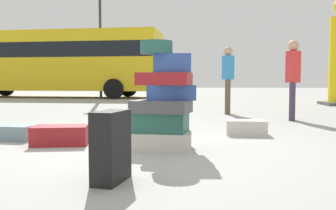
{
  "coord_description": "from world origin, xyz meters",
  "views": [
    {
      "loc": [
        0.69,
        -4.3,
        0.79
      ],
      "look_at": [
        0.22,
        0.9,
        0.45
      ],
      "focal_mm": 38.88,
      "sensor_mm": 36.0,
      "label": 1
    }
  ],
  "objects_px": {
    "suitcase_tower": "(162,105)",
    "suitcase_maroon_behind_tower": "(60,135)",
    "suitcase_slate_upright_blue": "(10,132)",
    "suitcase_cream_white_trunk": "(246,127)",
    "person_tourist_with_camera": "(228,74)",
    "suitcase_black_left_side": "(171,113)",
    "suitcase_black_foreground_near": "(111,146)",
    "person_bearded_onlooker": "(293,73)",
    "parked_bus": "(54,60)"
  },
  "relations": [
    {
      "from": "suitcase_tower",
      "to": "suitcase_maroon_behind_tower",
      "type": "xyz_separation_m",
      "value": [
        -1.3,
        0.16,
        -0.39
      ]
    },
    {
      "from": "suitcase_slate_upright_blue",
      "to": "suitcase_cream_white_trunk",
      "type": "xyz_separation_m",
      "value": [
        3.27,
        0.71,
        0.01
      ]
    },
    {
      "from": "person_tourist_with_camera",
      "to": "suitcase_cream_white_trunk",
      "type": "bearing_deg",
      "value": 8.18
    },
    {
      "from": "suitcase_cream_white_trunk",
      "to": "suitcase_maroon_behind_tower",
      "type": "xyz_separation_m",
      "value": [
        -2.42,
        -1.06,
        0.01
      ]
    },
    {
      "from": "suitcase_tower",
      "to": "suitcase_black_left_side",
      "type": "relative_size",
      "value": 2.25
    },
    {
      "from": "suitcase_tower",
      "to": "suitcase_slate_upright_blue",
      "type": "relative_size",
      "value": 1.81
    },
    {
      "from": "suitcase_slate_upright_blue",
      "to": "suitcase_cream_white_trunk",
      "type": "height_order",
      "value": "suitcase_cream_white_trunk"
    },
    {
      "from": "suitcase_black_foreground_near",
      "to": "suitcase_maroon_behind_tower",
      "type": "distance_m",
      "value": 1.9
    },
    {
      "from": "person_bearded_onlooker",
      "to": "parked_bus",
      "type": "relative_size",
      "value": 0.15
    },
    {
      "from": "person_tourist_with_camera",
      "to": "parked_bus",
      "type": "distance_m",
      "value": 11.58
    },
    {
      "from": "suitcase_cream_white_trunk",
      "to": "person_bearded_onlooker",
      "type": "bearing_deg",
      "value": 61.95
    },
    {
      "from": "suitcase_maroon_behind_tower",
      "to": "person_bearded_onlooker",
      "type": "height_order",
      "value": "person_bearded_onlooker"
    },
    {
      "from": "suitcase_tower",
      "to": "parked_bus",
      "type": "relative_size",
      "value": 0.12
    },
    {
      "from": "suitcase_cream_white_trunk",
      "to": "person_bearded_onlooker",
      "type": "distance_m",
      "value": 2.54
    },
    {
      "from": "person_tourist_with_camera",
      "to": "parked_bus",
      "type": "xyz_separation_m",
      "value": [
        -7.83,
        8.48,
        0.87
      ]
    },
    {
      "from": "suitcase_maroon_behind_tower",
      "to": "person_tourist_with_camera",
      "type": "height_order",
      "value": "person_tourist_with_camera"
    },
    {
      "from": "person_bearded_onlooker",
      "to": "suitcase_cream_white_trunk",
      "type": "bearing_deg",
      "value": -15.0
    },
    {
      "from": "parked_bus",
      "to": "suitcase_cream_white_trunk",
      "type": "bearing_deg",
      "value": -53.26
    },
    {
      "from": "suitcase_cream_white_trunk",
      "to": "person_bearded_onlooker",
      "type": "height_order",
      "value": "person_bearded_onlooker"
    },
    {
      "from": "suitcase_slate_upright_blue",
      "to": "parked_bus",
      "type": "height_order",
      "value": "parked_bus"
    },
    {
      "from": "suitcase_black_foreground_near",
      "to": "suitcase_maroon_behind_tower",
      "type": "relative_size",
      "value": 0.84
    },
    {
      "from": "suitcase_slate_upright_blue",
      "to": "suitcase_black_foreground_near",
      "type": "bearing_deg",
      "value": -41.14
    },
    {
      "from": "suitcase_tower",
      "to": "suitcase_slate_upright_blue",
      "type": "xyz_separation_m",
      "value": [
        -2.15,
        0.51,
        -0.41
      ]
    },
    {
      "from": "suitcase_maroon_behind_tower",
      "to": "parked_bus",
      "type": "height_order",
      "value": "parked_bus"
    },
    {
      "from": "suitcase_tower",
      "to": "suitcase_black_left_side",
      "type": "height_order",
      "value": "suitcase_tower"
    },
    {
      "from": "suitcase_tower",
      "to": "parked_bus",
      "type": "xyz_separation_m",
      "value": [
        -6.73,
        13.14,
        1.32
      ]
    },
    {
      "from": "person_bearded_onlooker",
      "to": "person_tourist_with_camera",
      "type": "xyz_separation_m",
      "value": [
        -1.19,
        1.34,
        0.01
      ]
    },
    {
      "from": "suitcase_black_foreground_near",
      "to": "parked_bus",
      "type": "height_order",
      "value": "parked_bus"
    },
    {
      "from": "person_bearded_onlooker",
      "to": "person_tourist_with_camera",
      "type": "height_order",
      "value": "person_tourist_with_camera"
    },
    {
      "from": "suitcase_black_foreground_near",
      "to": "person_bearded_onlooker",
      "type": "xyz_separation_m",
      "value": [
        2.54,
        4.74,
        0.68
      ]
    },
    {
      "from": "suitcase_cream_white_trunk",
      "to": "person_tourist_with_camera",
      "type": "bearing_deg",
      "value": 91.53
    },
    {
      "from": "suitcase_black_foreground_near",
      "to": "suitcase_black_left_side",
      "type": "bearing_deg",
      "value": 96.32
    },
    {
      "from": "suitcase_black_foreground_near",
      "to": "suitcase_black_left_side",
      "type": "distance_m",
      "value": 3.16
    },
    {
      "from": "suitcase_black_left_side",
      "to": "suitcase_maroon_behind_tower",
      "type": "bearing_deg",
      "value": -115.03
    },
    {
      "from": "suitcase_tower",
      "to": "person_bearded_onlooker",
      "type": "bearing_deg",
      "value": 55.37
    },
    {
      "from": "suitcase_slate_upright_blue",
      "to": "person_bearded_onlooker",
      "type": "xyz_separation_m",
      "value": [
        4.44,
        2.8,
        0.86
      ]
    },
    {
      "from": "person_tourist_with_camera",
      "to": "suitcase_slate_upright_blue",
      "type": "bearing_deg",
      "value": -30.28
    },
    {
      "from": "suitcase_tower",
      "to": "person_tourist_with_camera",
      "type": "distance_m",
      "value": 4.81
    },
    {
      "from": "suitcase_slate_upright_blue",
      "to": "person_tourist_with_camera",
      "type": "xyz_separation_m",
      "value": [
        3.24,
        4.14,
        0.87
      ]
    },
    {
      "from": "suitcase_black_foreground_near",
      "to": "suitcase_black_left_side",
      "type": "xyz_separation_m",
      "value": [
        0.21,
        3.15,
        -0.0
      ]
    },
    {
      "from": "suitcase_black_foreground_near",
      "to": "suitcase_black_left_side",
      "type": "height_order",
      "value": "suitcase_black_foreground_near"
    },
    {
      "from": "person_tourist_with_camera",
      "to": "person_bearded_onlooker",
      "type": "bearing_deg",
      "value": 49.38
    },
    {
      "from": "suitcase_maroon_behind_tower",
      "to": "suitcase_cream_white_trunk",
      "type": "bearing_deg",
      "value": 12.9
    },
    {
      "from": "suitcase_black_left_side",
      "to": "parked_bus",
      "type": "distance_m",
      "value": 13.32
    },
    {
      "from": "suitcase_black_foreground_near",
      "to": "person_tourist_with_camera",
      "type": "height_order",
      "value": "person_tourist_with_camera"
    },
    {
      "from": "suitcase_black_left_side",
      "to": "parked_bus",
      "type": "xyz_separation_m",
      "value": [
        -6.69,
        11.41,
        1.56
      ]
    },
    {
      "from": "suitcase_cream_white_trunk",
      "to": "person_bearded_onlooker",
      "type": "xyz_separation_m",
      "value": [
        1.17,
        2.09,
        0.85
      ]
    },
    {
      "from": "suitcase_maroon_behind_tower",
      "to": "person_tourist_with_camera",
      "type": "bearing_deg",
      "value": 51.12
    },
    {
      "from": "suitcase_maroon_behind_tower",
      "to": "person_tourist_with_camera",
      "type": "xyz_separation_m",
      "value": [
        2.39,
        4.5,
        0.85
      ]
    },
    {
      "from": "suitcase_cream_white_trunk",
      "to": "suitcase_maroon_behind_tower",
      "type": "bearing_deg",
      "value": -155.09
    }
  ]
}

